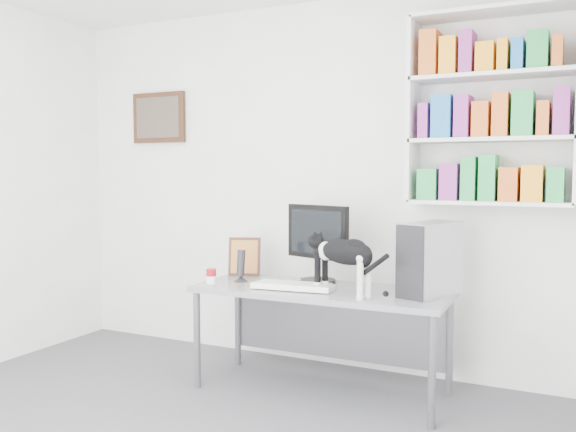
{
  "coord_description": "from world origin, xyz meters",
  "views": [
    {
      "loc": [
        1.95,
        -2.21,
        1.45
      ],
      "look_at": [
        0.13,
        1.53,
        1.14
      ],
      "focal_mm": 38.0,
      "sensor_mm": 36.0,
      "label": 1
    }
  ],
  "objects_px": {
    "speaker": "(241,265)",
    "monitor": "(318,243)",
    "keyboard": "(293,286)",
    "pc_tower": "(430,259)",
    "bookshelf": "(491,108)",
    "soup_can": "(211,276)",
    "desk": "(321,340)",
    "leaning_print": "(245,256)",
    "cat": "(344,266)"
  },
  "relations": [
    {
      "from": "monitor",
      "to": "speaker",
      "type": "xyz_separation_m",
      "value": [
        -0.49,
        -0.2,
        -0.16
      ]
    },
    {
      "from": "bookshelf",
      "to": "leaning_print",
      "type": "relative_size",
      "value": 4.3
    },
    {
      "from": "speaker",
      "to": "bookshelf",
      "type": "bearing_deg",
      "value": 8.18
    },
    {
      "from": "leaning_print",
      "to": "desk",
      "type": "bearing_deg",
      "value": -38.67
    },
    {
      "from": "soup_can",
      "to": "speaker",
      "type": "bearing_deg",
      "value": 44.62
    },
    {
      "from": "leaning_print",
      "to": "cat",
      "type": "bearing_deg",
      "value": -43.08
    },
    {
      "from": "speaker",
      "to": "monitor",
      "type": "bearing_deg",
      "value": 13.68
    },
    {
      "from": "bookshelf",
      "to": "monitor",
      "type": "distance_m",
      "value": 1.42
    },
    {
      "from": "bookshelf",
      "to": "keyboard",
      "type": "xyz_separation_m",
      "value": [
        -1.12,
        -0.54,
        -1.14
      ]
    },
    {
      "from": "desk",
      "to": "leaning_print",
      "type": "height_order",
      "value": "leaning_print"
    },
    {
      "from": "leaning_print",
      "to": "soup_can",
      "type": "relative_size",
      "value": 2.9
    },
    {
      "from": "keyboard",
      "to": "leaning_print",
      "type": "distance_m",
      "value": 0.64
    },
    {
      "from": "leaning_print",
      "to": "cat",
      "type": "relative_size",
      "value": 0.49
    },
    {
      "from": "bookshelf",
      "to": "desk",
      "type": "height_order",
      "value": "bookshelf"
    },
    {
      "from": "pc_tower",
      "to": "cat",
      "type": "relative_size",
      "value": 0.77
    },
    {
      "from": "pc_tower",
      "to": "leaning_print",
      "type": "height_order",
      "value": "pc_tower"
    },
    {
      "from": "pc_tower",
      "to": "speaker",
      "type": "xyz_separation_m",
      "value": [
        -1.28,
        -0.11,
        -0.11
      ]
    },
    {
      "from": "bookshelf",
      "to": "cat",
      "type": "bearing_deg",
      "value": -142.76
    },
    {
      "from": "leaning_print",
      "to": "cat",
      "type": "height_order",
      "value": "cat"
    },
    {
      "from": "keyboard",
      "to": "pc_tower",
      "type": "distance_m",
      "value": 0.88
    },
    {
      "from": "keyboard",
      "to": "speaker",
      "type": "bearing_deg",
      "value": 163.01
    },
    {
      "from": "bookshelf",
      "to": "monitor",
      "type": "relative_size",
      "value": 2.28
    },
    {
      "from": "monitor",
      "to": "soup_can",
      "type": "distance_m",
      "value": 0.76
    },
    {
      "from": "pc_tower",
      "to": "speaker",
      "type": "bearing_deg",
      "value": -156.83
    },
    {
      "from": "speaker",
      "to": "cat",
      "type": "height_order",
      "value": "cat"
    },
    {
      "from": "bookshelf",
      "to": "cat",
      "type": "distance_m",
      "value": 1.37
    },
    {
      "from": "bookshelf",
      "to": "desk",
      "type": "bearing_deg",
      "value": -155.59
    },
    {
      "from": "soup_can",
      "to": "desk",
      "type": "bearing_deg",
      "value": 12.73
    },
    {
      "from": "desk",
      "to": "soup_can",
      "type": "xyz_separation_m",
      "value": [
        -0.74,
        -0.17,
        0.39
      ]
    },
    {
      "from": "speaker",
      "to": "cat",
      "type": "relative_size",
      "value": 0.39
    },
    {
      "from": "desk",
      "to": "speaker",
      "type": "relative_size",
      "value": 7.21
    },
    {
      "from": "soup_can",
      "to": "leaning_print",
      "type": "bearing_deg",
      "value": 83.28
    },
    {
      "from": "monitor",
      "to": "soup_can",
      "type": "bearing_deg",
      "value": -134.18
    },
    {
      "from": "keyboard",
      "to": "cat",
      "type": "height_order",
      "value": "cat"
    },
    {
      "from": "monitor",
      "to": "keyboard",
      "type": "bearing_deg",
      "value": -82.92
    },
    {
      "from": "bookshelf",
      "to": "pc_tower",
      "type": "relative_size",
      "value": 2.75
    },
    {
      "from": "monitor",
      "to": "keyboard",
      "type": "xyz_separation_m",
      "value": [
        -0.05,
        -0.28,
        -0.25
      ]
    },
    {
      "from": "bookshelf",
      "to": "speaker",
      "type": "bearing_deg",
      "value": -163.53
    },
    {
      "from": "desk",
      "to": "soup_can",
      "type": "height_order",
      "value": "soup_can"
    },
    {
      "from": "pc_tower",
      "to": "leaning_print",
      "type": "distance_m",
      "value": 1.39
    },
    {
      "from": "desk",
      "to": "leaning_print",
      "type": "relative_size",
      "value": 5.74
    },
    {
      "from": "monitor",
      "to": "cat",
      "type": "height_order",
      "value": "monitor"
    },
    {
      "from": "keyboard",
      "to": "bookshelf",
      "type": "bearing_deg",
      "value": 19.4
    },
    {
      "from": "leaning_print",
      "to": "cat",
      "type": "xyz_separation_m",
      "value": [
        0.9,
        -0.35,
        0.04
      ]
    },
    {
      "from": "monitor",
      "to": "leaning_print",
      "type": "relative_size",
      "value": 1.89
    },
    {
      "from": "bookshelf",
      "to": "soup_can",
      "type": "relative_size",
      "value": 12.5
    },
    {
      "from": "soup_can",
      "to": "keyboard",
      "type": "bearing_deg",
      "value": 6.23
    },
    {
      "from": "monitor",
      "to": "keyboard",
      "type": "height_order",
      "value": "monitor"
    },
    {
      "from": "desk",
      "to": "keyboard",
      "type": "xyz_separation_m",
      "value": [
        -0.15,
        -0.1,
        0.36
      ]
    },
    {
      "from": "desk",
      "to": "pc_tower",
      "type": "xyz_separation_m",
      "value": [
        0.69,
        0.09,
        0.57
      ]
    }
  ]
}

